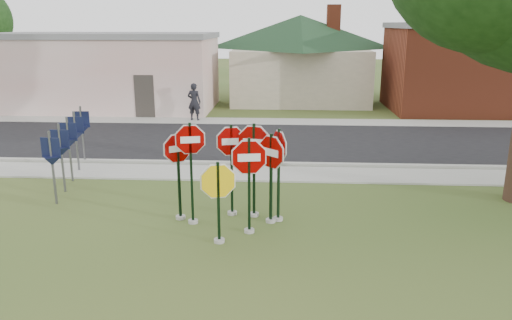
# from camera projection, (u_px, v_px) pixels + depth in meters

# --- Properties ---
(ground) EXTENTS (120.00, 120.00, 0.00)m
(ground) POSITION_uv_depth(u_px,v_px,m) (232.00, 249.00, 10.75)
(ground) COLOR #35511E
(ground) RESTS_ON ground
(sidewalk_near) EXTENTS (60.00, 1.60, 0.06)m
(sidewalk_near) POSITION_uv_depth(u_px,v_px,m) (249.00, 173.00, 16.04)
(sidewalk_near) COLOR gray
(sidewalk_near) RESTS_ON ground
(road) EXTENTS (60.00, 7.00, 0.04)m
(road) POSITION_uv_depth(u_px,v_px,m) (257.00, 142.00, 20.37)
(road) COLOR black
(road) RESTS_ON ground
(sidewalk_far) EXTENTS (60.00, 1.60, 0.06)m
(sidewalk_far) POSITION_uv_depth(u_px,v_px,m) (262.00, 122.00, 24.51)
(sidewalk_far) COLOR gray
(sidewalk_far) RESTS_ON ground
(curb) EXTENTS (60.00, 0.20, 0.14)m
(curb) POSITION_uv_depth(u_px,v_px,m) (252.00, 164.00, 16.99)
(curb) COLOR gray
(curb) RESTS_ON ground
(stop_sign_center) EXTENTS (1.10, 0.24, 2.36)m
(stop_sign_center) POSITION_uv_depth(u_px,v_px,m) (249.00, 173.00, 11.22)
(stop_sign_center) COLOR #9C9991
(stop_sign_center) RESTS_ON ground
(stop_sign_yellow) EXTENTS (1.04, 0.31, 1.96)m
(stop_sign_yellow) POSITION_uv_depth(u_px,v_px,m) (218.00, 194.00, 10.77)
(stop_sign_yellow) COLOR #9C9991
(stop_sign_yellow) RESTS_ON ground
(stop_sign_left) EXTENTS (0.96, 0.24, 2.58)m
(stop_sign_left) POSITION_uv_depth(u_px,v_px,m) (191.00, 160.00, 11.73)
(stop_sign_left) COLOR #9C9991
(stop_sign_left) RESTS_ON ground
(stop_sign_right) EXTENTS (0.81, 0.79, 2.32)m
(stop_sign_right) POSITION_uv_depth(u_px,v_px,m) (271.00, 166.00, 11.82)
(stop_sign_right) COLOR #9C9991
(stop_sign_right) RESTS_ON ground
(stop_sign_back_right) EXTENTS (1.14, 0.28, 2.49)m
(stop_sign_back_right) POSITION_uv_depth(u_px,v_px,m) (254.00, 157.00, 12.18)
(stop_sign_back_right) COLOR #9C9991
(stop_sign_back_right) RESTS_ON ground
(stop_sign_back_left) EXTENTS (1.00, 0.26, 2.42)m
(stop_sign_back_left) POSITION_uv_depth(u_px,v_px,m) (232.00, 158.00, 12.30)
(stop_sign_back_left) COLOR #9C9991
(stop_sign_back_left) RESTS_ON ground
(stop_sign_far_right) EXTENTS (0.47, 0.91, 2.40)m
(stop_sign_far_right) POSITION_uv_depth(u_px,v_px,m) (279.00, 163.00, 11.92)
(stop_sign_far_right) COLOR #9C9991
(stop_sign_far_right) RESTS_ON ground
(stop_sign_far_left) EXTENTS (0.83, 0.56, 2.30)m
(stop_sign_far_left) POSITION_uv_depth(u_px,v_px,m) (178.00, 165.00, 12.04)
(stop_sign_far_left) COLOR #9C9991
(stop_sign_far_left) RESTS_ON ground
(route_sign_row) EXTENTS (1.43, 4.63, 2.00)m
(route_sign_row) POSITION_uv_depth(u_px,v_px,m) (69.00, 142.00, 15.06)
(route_sign_row) COLOR #59595E
(route_sign_row) RESTS_ON ground
(building_stucco) EXTENTS (12.20, 6.20, 4.20)m
(building_stucco) POSITION_uv_depth(u_px,v_px,m) (105.00, 70.00, 28.01)
(building_stucco) COLOR silver
(building_stucco) RESTS_ON ground
(building_house) EXTENTS (11.60, 11.60, 6.20)m
(building_house) POSITION_uv_depth(u_px,v_px,m) (300.00, 41.00, 30.85)
(building_house) COLOR beige
(building_house) RESTS_ON ground
(building_brick) EXTENTS (10.20, 6.20, 4.75)m
(building_brick) POSITION_uv_depth(u_px,v_px,m) (485.00, 67.00, 27.26)
(building_brick) COLOR maroon
(building_brick) RESTS_ON ground
(pedestrian) EXTENTS (0.73, 0.54, 1.83)m
(pedestrian) POSITION_uv_depth(u_px,v_px,m) (194.00, 102.00, 24.52)
(pedestrian) COLOR black
(pedestrian) RESTS_ON sidewalk_far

